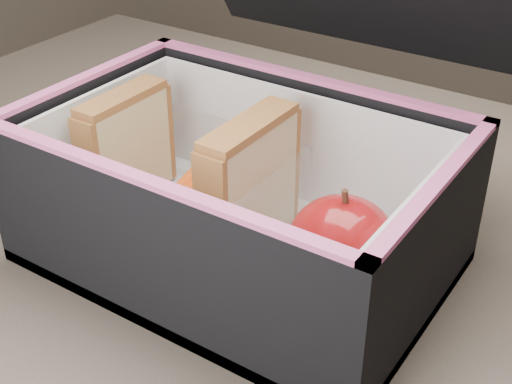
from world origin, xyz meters
TOP-DOWN VIEW (x-y plane):
  - kitchen_table at (0.00, 0.00)m, footprint 1.20×0.80m
  - lunch_bag at (-0.05, -0.03)m, footprint 0.33×0.34m
  - plastic_tub at (-0.10, -0.04)m, footprint 0.18×0.13m
  - sandwich_left at (-0.17, -0.04)m, footprint 0.03×0.09m
  - sandwich_right at (-0.04, -0.04)m, footprint 0.03×0.10m
  - carrot_sticks at (-0.10, -0.03)m, footprint 0.06×0.15m
  - paper_napkin at (0.05, -0.04)m, footprint 0.09×0.10m
  - red_apple at (0.05, -0.05)m, footprint 0.09×0.09m

SIDE VIEW (x-z plane):
  - kitchen_table at x=0.00m, z-range 0.28..1.03m
  - paper_napkin at x=0.05m, z-range 0.77..0.77m
  - carrot_sticks at x=-0.10m, z-range 0.77..0.80m
  - plastic_tub at x=-0.10m, z-range 0.77..0.84m
  - red_apple at x=0.05m, z-range 0.77..0.85m
  - sandwich_left at x=-0.17m, z-range 0.77..0.87m
  - lunch_bag at x=-0.05m, z-range 0.67..0.97m
  - sandwich_right at x=-0.04m, z-range 0.77..0.88m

